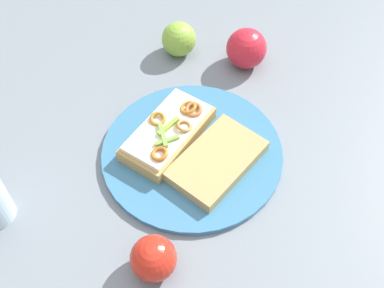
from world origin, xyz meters
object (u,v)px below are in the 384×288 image
Objects in this scene: sandwich at (169,132)px; apple_2 at (179,39)px; apple_0 at (246,48)px; apple_1 at (153,258)px; plate at (192,153)px; bread_slice_side at (217,161)px.

apple_2 reaches higher than sandwich.
sandwich is 0.25m from apple_0.
apple_2 reaches higher than apple_1.
sandwich is 2.46× the size of apple_0.
plate is 0.27m from apple_2.
apple_2 is (0.26, 0.06, 0.03)m from plate.
bread_slice_side reaches higher than plate.
plate is 0.22m from apple_1.
sandwich is 0.24m from apple_2.
plate is 1.59× the size of sandwich.
sandwich is at bearing 95.57° from bread_slice_side.
plate is 4.50× the size of apple_2.
apple_1 is 0.99× the size of apple_2.
apple_2 is at bearing 30.22° from sandwich.
plate is at bearing 95.96° from bread_slice_side.
apple_0 is (0.24, -0.08, 0.03)m from plate.
plate is 0.26m from apple_0.
plate is at bearing -90.79° from sandwich.
apple_0 is at bearing -2.65° from sandwich.
apple_2 is at bearing 52.91° from bread_slice_side.
apple_2 reaches higher than bread_slice_side.
plate is at bearing -166.97° from apple_2.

